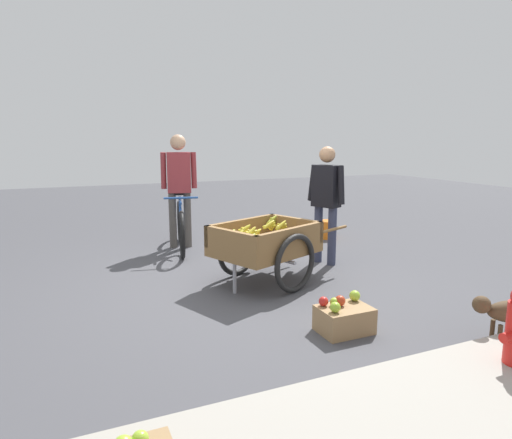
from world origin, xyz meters
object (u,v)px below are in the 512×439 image
at_px(vendor_person, 326,195).
at_px(plastic_bucket, 327,229).
at_px(fruit_cart, 265,246).
at_px(apple_crate, 344,318).
at_px(bicycle, 181,226).
at_px(dog, 510,312).
at_px(cyclist_person, 179,180).

distance_m(vendor_person, plastic_bucket, 1.70).
relative_size(fruit_cart, apple_crate, 4.12).
relative_size(vendor_person, bicycle, 0.93).
bearing_deg(bicycle, dog, 111.92).
xyz_separation_m(vendor_person, apple_crate, (0.99, 1.88, -0.78)).
relative_size(cyclist_person, plastic_bucket, 5.72).
bearing_deg(dog, plastic_bucket, -101.13).
height_order(cyclist_person, dog, cyclist_person).
height_order(bicycle, dog, bicycle).
xyz_separation_m(cyclist_person, plastic_bucket, (-2.36, 0.36, -0.87)).
distance_m(fruit_cart, apple_crate, 1.48).
xyz_separation_m(fruit_cart, apple_crate, (-0.07, 1.45, -0.31)).
bearing_deg(fruit_cart, vendor_person, -157.68).
bearing_deg(fruit_cart, plastic_bucket, -138.32).
xyz_separation_m(cyclist_person, apple_crate, (-0.53, 3.51, -0.89)).
height_order(vendor_person, dog, vendor_person).
bearing_deg(fruit_cart, bicycle, -75.73).
bearing_deg(bicycle, fruit_cart, 104.27).
xyz_separation_m(vendor_person, cyclist_person, (1.52, -1.62, 0.11)).
relative_size(vendor_person, apple_crate, 3.47).
distance_m(cyclist_person, plastic_bucket, 2.54).
bearing_deg(apple_crate, vendor_person, -117.75).
xyz_separation_m(bicycle, cyclist_person, (-0.03, -0.15, 0.66)).
relative_size(fruit_cart, bicycle, 1.11).
xyz_separation_m(vendor_person, plastic_bucket, (-0.84, -1.26, -0.76)).
distance_m(fruit_cart, plastic_bucket, 2.57).
relative_size(cyclist_person, apple_crate, 3.82).
bearing_deg(plastic_bucket, dog, 78.87).
bearing_deg(dog, fruit_cart, -61.92).
xyz_separation_m(fruit_cart, cyclist_person, (0.45, -2.06, 0.57)).
height_order(vendor_person, plastic_bucket, vendor_person).
xyz_separation_m(vendor_person, dog, (-0.09, 2.59, -0.64)).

